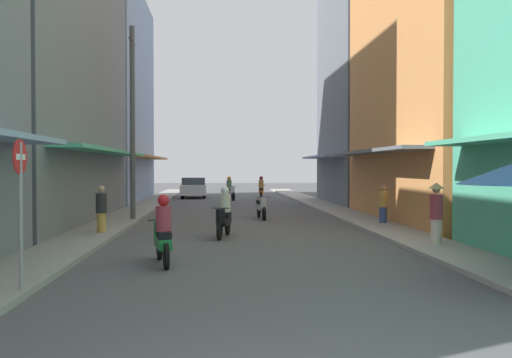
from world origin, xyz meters
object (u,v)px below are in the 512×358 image
motorbike_silver (262,207)px  pedestrian_crossing (383,205)px  utility_pole (132,122)px  motorbike_orange (261,189)px  motorbike_green (163,233)px  pedestrian_midway (101,211)px  pedestrian_foreground (436,211)px  street_sign_no_entry (20,195)px  parked_car (194,187)px  motorbike_white (230,190)px  motorbike_black (224,215)px

motorbike_silver → pedestrian_crossing: pedestrian_crossing is taller
pedestrian_crossing → utility_pole: (-9.51, 2.15, 3.20)m
motorbike_orange → motorbike_green: bearing=-99.8°
pedestrian_midway → utility_pole: size_ratio=0.21×
pedestrian_foreground → street_sign_no_entry: (-9.16, -4.68, 0.72)m
parked_car → pedestrian_midway: bearing=-95.2°
parked_car → street_sign_no_entry: street_sign_no_entry is taller
motorbike_green → parked_car: size_ratio=0.43×
motorbike_white → utility_pole: 14.49m
parked_car → pedestrian_midway: pedestrian_midway is taller
utility_pole → street_sign_no_entry: (0.10, -12.24, -2.25)m
motorbike_white → pedestrian_foreground: 21.66m
motorbike_green → pedestrian_midway: 5.68m
motorbike_orange → street_sign_no_entry: bearing=-103.1°
motorbike_green → street_sign_no_entry: size_ratio=0.67×
motorbike_orange → street_sign_no_entry: street_sign_no_entry is taller
motorbike_green → pedestrian_midway: pedestrian_midway is taller
motorbike_orange → pedestrian_foreground: size_ratio=1.02×
motorbike_orange → pedestrian_crossing: (3.22, -16.47, 0.07)m
motorbike_orange → motorbike_green: 24.14m
pedestrian_midway → motorbike_white: bearing=76.0°
motorbike_green → pedestrian_crossing: motorbike_green is taller
pedestrian_foreground → pedestrian_crossing: size_ratio=1.14×
motorbike_black → pedestrian_crossing: motorbike_black is taller
motorbike_orange → motorbike_white: 2.29m
motorbike_orange → utility_pole: bearing=-113.7°
motorbike_orange → motorbike_white: bearing=-158.9°
motorbike_white → pedestrian_foreground: (5.11, -21.05, 0.29)m
pedestrian_midway → street_sign_no_entry: street_sign_no_entry is taller
motorbike_black → parked_car: bearing=95.1°
pedestrian_foreground → motorbike_green: bearing=-164.9°
motorbike_white → pedestrian_midway: 18.39m
motorbike_white → utility_pole: size_ratio=0.22×
motorbike_orange → pedestrian_midway: (-6.58, -18.67, 0.09)m
parked_car → pedestrian_crossing: (7.87, -18.79, 0.03)m
parked_car → utility_pole: 17.03m
parked_car → pedestrian_crossing: 20.37m
pedestrian_midway → pedestrian_foreground: (9.55, -3.20, 0.20)m
motorbike_white → parked_car: (-2.51, 3.15, 0.04)m
motorbike_green → utility_pole: utility_pole is taller
utility_pole → motorbike_orange: bearing=66.3°
parked_car → pedestrian_foreground: (7.62, -24.20, 0.25)m
parked_car → street_sign_no_entry: 28.93m
motorbike_silver → utility_pole: 6.30m
pedestrian_midway → street_sign_no_entry: bearing=-87.2°
street_sign_no_entry → utility_pole: bearing=90.5°
pedestrian_foreground → pedestrian_crossing: 5.42m
pedestrian_midway → motorbike_green: bearing=-64.3°
motorbike_black → pedestrian_crossing: size_ratio=1.15×
motorbike_silver → utility_pole: bearing=-172.3°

